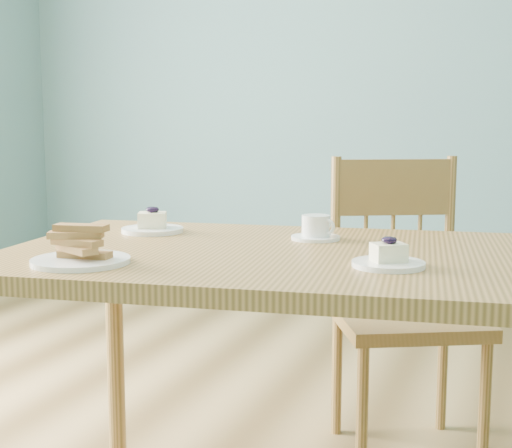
% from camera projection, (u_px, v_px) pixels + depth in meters
% --- Properties ---
extents(dining_table, '(1.52, 1.00, 0.76)m').
position_uv_depth(dining_table, '(307.00, 283.00, 1.67)').
color(dining_table, '#A5783E').
rests_on(dining_table, ground).
extents(dining_chair, '(0.57, 0.56, 0.95)m').
position_uv_depth(dining_chair, '(404.00, 304.00, 2.27)').
color(dining_chair, '#A5783E').
rests_on(dining_chair, ground).
extents(cheesecake_plate_near, '(0.15, 0.15, 0.06)m').
position_uv_depth(cheesecake_plate_near, '(388.00, 259.00, 1.48)').
color(cheesecake_plate_near, white).
rests_on(cheesecake_plate_near, dining_table).
extents(cheesecake_plate_far, '(0.17, 0.17, 0.07)m').
position_uv_depth(cheesecake_plate_far, '(152.00, 226.00, 1.95)').
color(cheesecake_plate_far, white).
rests_on(cheesecake_plate_far, dining_table).
extents(coffee_cup, '(0.13, 0.13, 0.06)m').
position_uv_depth(coffee_cup, '(316.00, 229.00, 1.82)').
color(coffee_cup, white).
rests_on(coffee_cup, dining_table).
extents(biscotti_plate, '(0.21, 0.21, 0.08)m').
position_uv_depth(biscotti_plate, '(80.00, 251.00, 1.51)').
color(biscotti_plate, white).
rests_on(biscotti_plate, dining_table).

